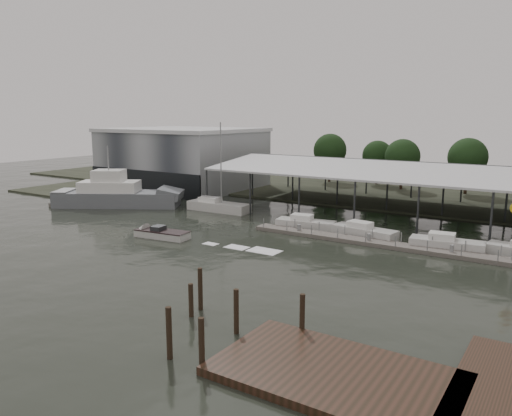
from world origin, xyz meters
The scene contains 15 objects.
ground centered at (0.00, 0.00, 0.00)m, with size 200.00×200.00×0.00m, color #232820.
land_strip_far centered at (0.00, 42.00, 0.10)m, with size 140.00×30.00×0.30m.
land_strip_west centered at (-40.00, 30.00, 0.10)m, with size 20.00×40.00×0.30m.
storage_warehouse centered at (-28.00, 29.94, 5.29)m, with size 24.50×20.50×10.50m.
covered_boat_shed centered at (17.00, 28.00, 6.13)m, with size 58.24×24.00×6.96m.
trawler_dock centered at (-30.00, 14.00, 0.25)m, with size 3.00×18.00×0.50m.
floating_dock centered at (15.00, 10.00, 0.20)m, with size 28.00×2.00×1.40m.
boardwalk_platform centered at (24.55, -15.27, 0.20)m, with size 15.00×12.00×0.50m.
grey_trawler centered at (-23.49, 10.72, 1.58)m, with size 17.82×13.16×8.84m.
white_sailboat centered at (-9.40, 15.56, 0.65)m, with size 9.06×2.88×12.09m.
speedboat_underway centered at (-5.87, 0.41, 0.39)m, with size 17.66×4.15×2.00m.
moored_cruiser_0 centered at (5.51, 12.44, 0.61)m, with size 6.94×3.19×1.70m.
moored_cruiser_1 centered at (12.52, 12.39, 0.61)m, with size 7.32×3.27×1.70m.
moored_cruiser_2 centered at (21.09, 11.84, 0.61)m, with size 7.04×2.96×1.70m.
mooring_pilings centered at (14.06, -15.28, 1.05)m, with size 7.87×6.77×3.52m.
Camera 1 is at (31.10, -37.21, 12.92)m, focal length 35.00 mm.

